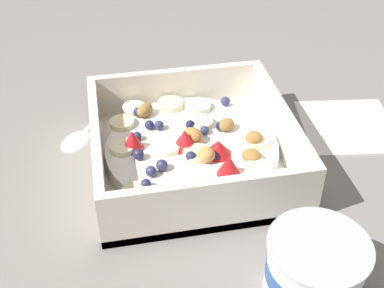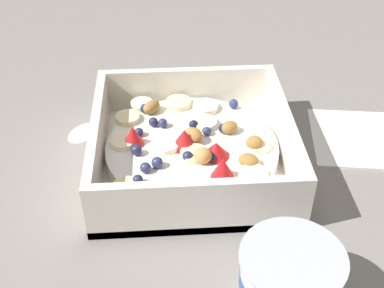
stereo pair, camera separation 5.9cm
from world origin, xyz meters
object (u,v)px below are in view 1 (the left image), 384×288
Objects in this scene: spoon at (86,128)px; folded_napkin at (349,125)px; fruit_bowl at (192,150)px; yogurt_cup at (314,270)px.

spoon is 0.34m from folded_napkin.
fruit_bowl reaches higher than folded_napkin.
spoon is at bearing -56.80° from yogurt_cup.
folded_napkin is (-0.22, -0.03, -0.02)m from fruit_bowl.
spoon reaches higher than folded_napkin.
yogurt_cup reaches higher than folded_napkin.
spoon is (0.12, -0.09, -0.02)m from fruit_bowl.
spoon is at bearing -37.42° from fruit_bowl.
folded_napkin is (-0.15, -0.24, -0.03)m from yogurt_cup.
yogurt_cup is 0.75× the size of folded_napkin.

